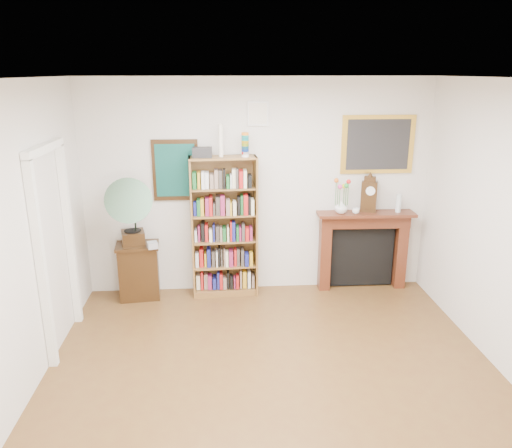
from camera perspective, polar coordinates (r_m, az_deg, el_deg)
The scene contains 15 objects.
room at distance 4.12m, azimuth 2.77°, elevation -3.64°, with size 4.51×5.01×2.81m.
door_casing at distance 5.55m, azimuth -22.06°, elevation -0.90°, with size 0.08×1.02×2.17m.
teal_poster at distance 6.45m, azimuth -9.18°, elevation 6.09°, with size 0.58×0.04×0.78m.
small_picture at distance 6.34m, azimuth 0.22°, elevation 12.51°, with size 0.26×0.04×0.30m.
gilt_painting at distance 6.68m, azimuth 13.75°, elevation 8.81°, with size 0.95×0.04×0.75m.
bookshelf at distance 6.42m, azimuth -3.69°, elevation 0.51°, with size 0.87×0.35×2.12m.
side_cabinet at distance 6.69m, azimuth -13.22°, elevation -5.23°, with size 0.54×0.39×0.73m, color black.
fireplace at distance 6.88m, azimuth 12.11°, elevation -2.18°, with size 1.29×0.33×1.08m.
gramophone at distance 6.29m, azimuth -14.37°, elevation 1.77°, with size 0.70×0.81×0.92m.
cd_stack at distance 6.37m, azimuth -11.75°, elevation -2.37°, with size 0.12×0.12×0.08m, color silver.
mantel_clock at distance 6.69m, azimuth 12.78°, elevation 3.25°, with size 0.23×0.17×0.47m.
flower_vase at distance 6.58m, azimuth 9.71°, elevation 1.95°, with size 0.17×0.17×0.17m, color silver.
teacup at distance 6.61m, azimuth 11.33°, elevation 1.48°, with size 0.09×0.09×0.07m, color white.
bottle_left at distance 6.79m, azimuth 15.97°, elevation 2.30°, with size 0.07×0.07×0.24m, color silver.
bottle_right at distance 6.84m, azimuth 16.01°, elevation 2.23°, with size 0.06×0.06×0.20m, color silver.
Camera 1 is at (-0.47, -3.83, 2.86)m, focal length 35.00 mm.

